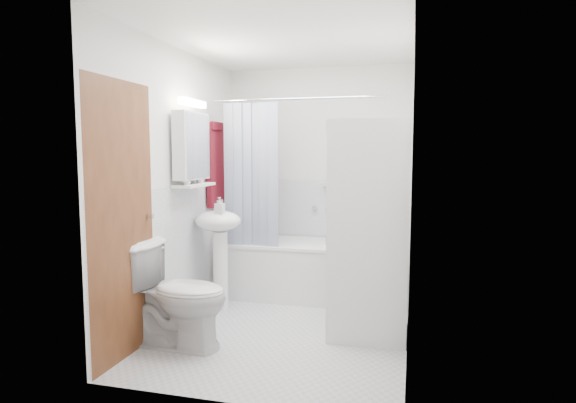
% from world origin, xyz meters
% --- Properties ---
extents(floor, '(2.60, 2.60, 0.00)m').
position_xyz_m(floor, '(0.00, 0.00, 0.00)').
color(floor, silver).
rests_on(floor, ground).
extents(room_walls, '(2.60, 2.60, 2.60)m').
position_xyz_m(room_walls, '(0.00, 0.00, 1.49)').
color(room_walls, white).
rests_on(room_walls, ground).
extents(wainscot, '(1.98, 2.58, 2.58)m').
position_xyz_m(wainscot, '(0.00, 0.29, 0.60)').
color(wainscot, white).
rests_on(wainscot, ground).
extents(door, '(0.05, 2.00, 2.00)m').
position_xyz_m(door, '(-0.95, -0.55, 1.00)').
color(door, brown).
rests_on(door, ground).
extents(bathtub, '(1.50, 0.71, 0.57)m').
position_xyz_m(bathtub, '(-0.07, 0.92, 0.31)').
color(bathtub, white).
rests_on(bathtub, ground).
extents(tub_spout, '(0.04, 0.12, 0.04)m').
position_xyz_m(tub_spout, '(0.13, 1.25, 0.89)').
color(tub_spout, silver).
rests_on(tub_spout, room_walls).
extents(curtain_rod, '(1.68, 0.02, 0.02)m').
position_xyz_m(curtain_rod, '(-0.07, 0.63, 2.00)').
color(curtain_rod, silver).
rests_on(curtain_rod, room_walls).
extents(shower_curtain, '(0.55, 0.02, 1.45)m').
position_xyz_m(shower_curtain, '(-0.53, 0.63, 1.25)').
color(shower_curtain, '#16254E').
rests_on(shower_curtain, curtain_rod).
extents(sink, '(0.44, 0.37, 1.04)m').
position_xyz_m(sink, '(-0.75, 0.32, 0.70)').
color(sink, white).
rests_on(sink, ground).
extents(medicine_cabinet, '(0.13, 0.50, 0.71)m').
position_xyz_m(medicine_cabinet, '(-0.90, 0.10, 1.57)').
color(medicine_cabinet, white).
rests_on(medicine_cabinet, room_walls).
extents(shelf, '(0.18, 0.54, 0.02)m').
position_xyz_m(shelf, '(-0.89, 0.10, 1.20)').
color(shelf, silver).
rests_on(shelf, room_walls).
extents(shower_caddy, '(0.22, 0.06, 0.02)m').
position_xyz_m(shower_caddy, '(0.18, 1.24, 1.15)').
color(shower_caddy, silver).
rests_on(shower_caddy, room_walls).
extents(towel, '(0.07, 0.36, 0.87)m').
position_xyz_m(towel, '(-0.94, 0.72, 1.38)').
color(towel, '#5A0D21').
rests_on(towel, room_walls).
extents(washer_dryer, '(0.64, 0.63, 1.74)m').
position_xyz_m(washer_dryer, '(0.68, 0.04, 0.87)').
color(washer_dryer, white).
rests_on(washer_dryer, ground).
extents(toilet, '(0.83, 0.49, 0.80)m').
position_xyz_m(toilet, '(-0.72, -0.59, 0.40)').
color(toilet, white).
rests_on(toilet, ground).
extents(soap_pump, '(0.08, 0.17, 0.08)m').
position_xyz_m(soap_pump, '(-0.71, 0.25, 0.95)').
color(soap_pump, gray).
rests_on(soap_pump, sink).
extents(shelf_bottle, '(0.07, 0.18, 0.07)m').
position_xyz_m(shelf_bottle, '(-0.89, -0.05, 1.25)').
color(shelf_bottle, gray).
rests_on(shelf_bottle, shelf).
extents(shelf_cup, '(0.10, 0.09, 0.10)m').
position_xyz_m(shelf_cup, '(-0.89, 0.22, 1.26)').
color(shelf_cup, gray).
rests_on(shelf_cup, shelf).
extents(shampoo_a, '(0.13, 0.17, 0.13)m').
position_xyz_m(shampoo_a, '(0.35, 1.24, 1.23)').
color(shampoo_a, gray).
rests_on(shampoo_a, shower_caddy).
extents(shampoo_b, '(0.08, 0.21, 0.08)m').
position_xyz_m(shampoo_b, '(0.47, 1.24, 1.20)').
color(shampoo_b, '#2B28A3').
rests_on(shampoo_b, shower_caddy).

